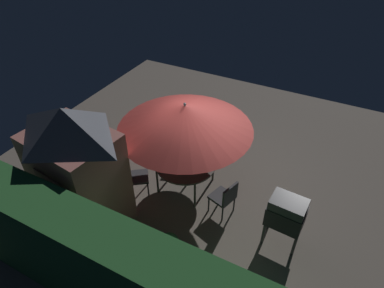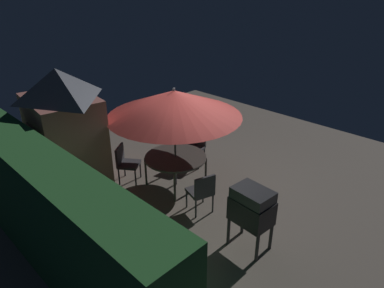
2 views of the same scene
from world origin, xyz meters
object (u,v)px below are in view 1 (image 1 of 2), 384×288
Objects in this scene: garden_shed at (77,169)px; patio_umbrella at (185,117)px; patio_table at (186,165)px; chair_toward_hedge at (225,197)px; chair_near_shed at (191,140)px; bbq_grill at (286,213)px; potted_plant_by_shed at (169,246)px; chair_far_side at (134,175)px.

garden_shed is 2.38m from patio_umbrella.
chair_toward_hedge is (-1.16, 0.36, -0.17)m from patio_table.
chair_toward_hedge is at bearing 137.13° from chair_near_shed.
bbq_grill reaches higher than potted_plant_by_shed.
potted_plant_by_shed is at bearing 109.59° from chair_near_shed.
patio_table is at bearing -71.11° from potted_plant_by_shed.
patio_umbrella reaches higher than bbq_grill.
chair_far_side is (-0.43, -1.13, -0.92)m from garden_shed.
patio_umbrella is 4.72× the size of potted_plant_by_shed.
chair_far_side is at bearing 35.82° from patio_umbrella.
bbq_grill is at bearing 168.27° from patio_table.
chair_near_shed is at bearing -29.24° from bbq_grill.
chair_near_shed is at bearing -108.63° from garden_shed.
bbq_grill is 1.94× the size of potted_plant_by_shed.
bbq_grill is at bearing 168.27° from patio_umbrella.
chair_far_side reaches higher than potted_plant_by_shed.
bbq_grill is (-2.47, 0.51, 0.16)m from patio_table.
potted_plant_by_shed is at bearing 36.41° from bbq_grill.
patio_table is 1.56× the size of chair_far_side.
patio_umbrella is at bearing -127.54° from garden_shed.
chair_toward_hedge is 1.46× the size of potted_plant_by_shed.
patio_umbrella reaches higher than chair_far_side.
potted_plant_by_shed is (-1.61, 1.16, -0.20)m from chair_far_side.
chair_far_side is at bearing -35.66° from potted_plant_by_shed.
patio_table is 2.00m from potted_plant_by_shed.
chair_near_shed is (2.88, -1.62, -0.33)m from bbq_grill.
patio_umbrella is 2.43× the size of bbq_grill.
chair_far_side is at bearing 72.86° from chair_near_shed.
garden_shed is 4.14m from bbq_grill.
chair_near_shed and chair_far_side have the same top height.
bbq_grill is (-3.87, -1.32, -0.59)m from garden_shed.
patio_table is 1.17× the size of bbq_grill.
chair_near_shed is (-0.99, -2.94, -0.92)m from garden_shed.
garden_shed is at bearing 29.87° from chair_toward_hedge.
chair_near_shed is at bearing -69.22° from patio_table.
patio_umbrella is at bearing -71.11° from potted_plant_by_shed.
bbq_grill reaches higher than chair_toward_hedge.
patio_table is 1.22m from chair_far_side.
bbq_grill is 3.32m from chair_near_shed.
patio_umbrella is at bearing -17.26° from chair_toward_hedge.
chair_far_side is (0.98, 0.70, -1.49)m from patio_umbrella.
garden_shed is 2.43m from patio_table.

